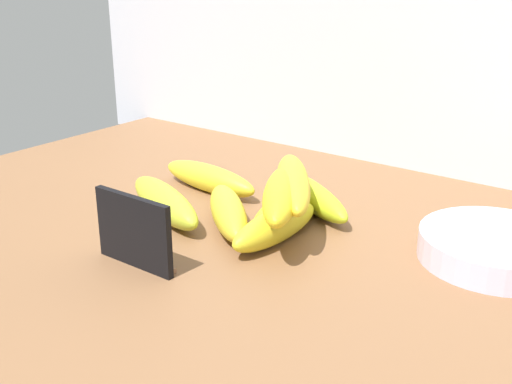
{
  "coord_description": "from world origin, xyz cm",
  "views": [
    {
      "loc": [
        45.05,
        -56.09,
        35.64
      ],
      "look_at": [
        0.29,
        3.64,
        8.0
      ],
      "focal_mm": 44.45,
      "sensor_mm": 36.0,
      "label": 1
    }
  ],
  "objects_px": {
    "banana_7": "(293,183)",
    "chalkboard_sign": "(134,234)",
    "banana_4": "(165,202)",
    "banana_5": "(276,226)",
    "banana_2": "(228,212)",
    "fruit_bowl": "(497,247)",
    "banana_1": "(280,214)",
    "banana_0": "(209,178)",
    "banana_3": "(310,195)",
    "banana_6": "(281,195)"
  },
  "relations": [
    {
      "from": "banana_0",
      "to": "banana_7",
      "type": "distance_m",
      "value": 0.19
    },
    {
      "from": "banana_3",
      "to": "banana_2",
      "type": "bearing_deg",
      "value": -112.29
    },
    {
      "from": "banana_2",
      "to": "banana_4",
      "type": "xyz_separation_m",
      "value": [
        -0.09,
        -0.02,
        0.0
      ]
    },
    {
      "from": "fruit_bowl",
      "to": "banana_1",
      "type": "height_order",
      "value": "banana_1"
    },
    {
      "from": "chalkboard_sign",
      "to": "banana_2",
      "type": "distance_m",
      "value": 0.15
    },
    {
      "from": "chalkboard_sign",
      "to": "banana_4",
      "type": "height_order",
      "value": "chalkboard_sign"
    },
    {
      "from": "banana_4",
      "to": "banana_0",
      "type": "bearing_deg",
      "value": 99.54
    },
    {
      "from": "chalkboard_sign",
      "to": "banana_7",
      "type": "relative_size",
      "value": 0.55
    },
    {
      "from": "chalkboard_sign",
      "to": "banana_1",
      "type": "relative_size",
      "value": 0.67
    },
    {
      "from": "banana_6",
      "to": "banana_7",
      "type": "height_order",
      "value": "same"
    },
    {
      "from": "banana_0",
      "to": "banana_4",
      "type": "relative_size",
      "value": 0.95
    },
    {
      "from": "banana_3",
      "to": "banana_4",
      "type": "height_order",
      "value": "banana_4"
    },
    {
      "from": "fruit_bowl",
      "to": "banana_1",
      "type": "relative_size",
      "value": 1.07
    },
    {
      "from": "fruit_bowl",
      "to": "banana_4",
      "type": "distance_m",
      "value": 0.42
    },
    {
      "from": "banana_5",
      "to": "banana_7",
      "type": "xyz_separation_m",
      "value": [
        -0.0,
        0.04,
        0.04
      ]
    },
    {
      "from": "banana_7",
      "to": "banana_3",
      "type": "bearing_deg",
      "value": 106.53
    },
    {
      "from": "fruit_bowl",
      "to": "banana_3",
      "type": "height_order",
      "value": "banana_3"
    },
    {
      "from": "banana_0",
      "to": "banana_3",
      "type": "relative_size",
      "value": 0.91
    },
    {
      "from": "banana_1",
      "to": "banana_7",
      "type": "bearing_deg",
      "value": 30.24
    },
    {
      "from": "fruit_bowl",
      "to": "banana_5",
      "type": "xyz_separation_m",
      "value": [
        -0.23,
        -0.11,
        0.0
      ]
    },
    {
      "from": "banana_1",
      "to": "banana_5",
      "type": "distance_m",
      "value": 0.04
    },
    {
      "from": "banana_3",
      "to": "banana_7",
      "type": "xyz_separation_m",
      "value": [
        0.02,
        -0.08,
        0.04
      ]
    },
    {
      "from": "chalkboard_sign",
      "to": "banana_7",
      "type": "bearing_deg",
      "value": 65.37
    },
    {
      "from": "fruit_bowl",
      "to": "banana_6",
      "type": "height_order",
      "value": "banana_6"
    },
    {
      "from": "banana_1",
      "to": "chalkboard_sign",
      "type": "bearing_deg",
      "value": -111.9
    },
    {
      "from": "banana_4",
      "to": "banana_7",
      "type": "relative_size",
      "value": 0.94
    },
    {
      "from": "banana_2",
      "to": "banana_5",
      "type": "bearing_deg",
      "value": -0.25
    },
    {
      "from": "banana_4",
      "to": "banana_1",
      "type": "bearing_deg",
      "value": 21.32
    },
    {
      "from": "banana_1",
      "to": "banana_2",
      "type": "relative_size",
      "value": 0.96
    },
    {
      "from": "banana_6",
      "to": "banana_7",
      "type": "xyz_separation_m",
      "value": [
        -0.01,
        0.04,
        0.0
      ]
    },
    {
      "from": "banana_3",
      "to": "banana_6",
      "type": "bearing_deg",
      "value": -74.33
    },
    {
      "from": "chalkboard_sign",
      "to": "banana_4",
      "type": "xyz_separation_m",
      "value": [
        -0.07,
        0.12,
        -0.02
      ]
    },
    {
      "from": "banana_1",
      "to": "banana_2",
      "type": "height_order",
      "value": "banana_1"
    },
    {
      "from": "chalkboard_sign",
      "to": "banana_6",
      "type": "height_order",
      "value": "same"
    },
    {
      "from": "banana_2",
      "to": "banana_5",
      "type": "relative_size",
      "value": 1.11
    },
    {
      "from": "banana_0",
      "to": "banana_7",
      "type": "xyz_separation_m",
      "value": [
        0.18,
        -0.05,
        0.04
      ]
    },
    {
      "from": "chalkboard_sign",
      "to": "banana_0",
      "type": "bearing_deg",
      "value": 111.8
    },
    {
      "from": "banana_0",
      "to": "banana_6",
      "type": "distance_m",
      "value": 0.21
    },
    {
      "from": "banana_3",
      "to": "banana_0",
      "type": "bearing_deg",
      "value": -168.71
    },
    {
      "from": "banana_7",
      "to": "chalkboard_sign",
      "type": "bearing_deg",
      "value": -114.63
    },
    {
      "from": "banana_6",
      "to": "fruit_bowl",
      "type": "bearing_deg",
      "value": 25.76
    },
    {
      "from": "banana_5",
      "to": "banana_7",
      "type": "bearing_deg",
      "value": 93.99
    },
    {
      "from": "banana_3",
      "to": "fruit_bowl",
      "type": "bearing_deg",
      "value": -2.15
    },
    {
      "from": "chalkboard_sign",
      "to": "banana_6",
      "type": "xyz_separation_m",
      "value": [
        0.1,
        0.15,
        0.02
      ]
    },
    {
      "from": "banana_1",
      "to": "banana_3",
      "type": "height_order",
      "value": "banana_1"
    },
    {
      "from": "fruit_bowl",
      "to": "banana_0",
      "type": "height_order",
      "value": "banana_0"
    },
    {
      "from": "chalkboard_sign",
      "to": "banana_7",
      "type": "height_order",
      "value": "same"
    },
    {
      "from": "banana_3",
      "to": "banana_7",
      "type": "relative_size",
      "value": 0.98
    },
    {
      "from": "banana_0",
      "to": "banana_1",
      "type": "relative_size",
      "value": 1.09
    },
    {
      "from": "banana_1",
      "to": "banana_7",
      "type": "height_order",
      "value": "banana_7"
    }
  ]
}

